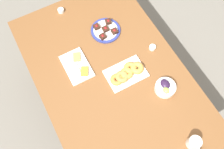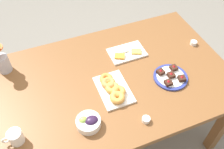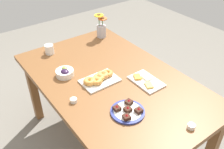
{
  "view_description": "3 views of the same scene",
  "coord_description": "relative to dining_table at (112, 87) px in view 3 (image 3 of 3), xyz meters",
  "views": [
    {
      "loc": [
        0.63,
        -0.34,
        2.34
      ],
      "look_at": [
        0.0,
        0.0,
        0.78
      ],
      "focal_mm": 40.0,
      "sensor_mm": 36.0,
      "label": 1
    },
    {
      "loc": [
        0.4,
        1.0,
        2.0
      ],
      "look_at": [
        0.0,
        0.0,
        0.78
      ],
      "focal_mm": 40.0,
      "sensor_mm": 36.0,
      "label": 2
    },
    {
      "loc": [
        -1.26,
        0.92,
        1.88
      ],
      "look_at": [
        0.0,
        0.0,
        0.78
      ],
      "focal_mm": 40.0,
      "sensor_mm": 36.0,
      "label": 3
    }
  ],
  "objects": [
    {
      "name": "jam_cup_berry",
      "position": [
        -0.06,
        0.37,
        0.1
      ],
      "size": [
        0.05,
        0.05,
        0.03
      ],
      "color": "white",
      "rests_on": "dining_table"
    },
    {
      "name": "grape_bowl",
      "position": [
        0.25,
        0.27,
        0.12
      ],
      "size": [
        0.14,
        0.14,
        0.07
      ],
      "color": "white",
      "rests_on": "dining_table"
    },
    {
      "name": "dining_table",
      "position": [
        0.0,
        0.0,
        0.0
      ],
      "size": [
        1.6,
        1.0,
        0.74
      ],
      "color": "brown",
      "rests_on": "ground_plane"
    },
    {
      "name": "croissant_platter",
      "position": [
        0.03,
        0.1,
        0.11
      ],
      "size": [
        0.19,
        0.28,
        0.05
      ],
      "color": "white",
      "rests_on": "dining_table"
    },
    {
      "name": "dessert_plate",
      "position": [
        -0.36,
        0.14,
        0.1
      ],
      "size": [
        0.23,
        0.23,
        0.05
      ],
      "color": "navy",
      "rests_on": "dining_table"
    },
    {
      "name": "coffee_mug",
      "position": [
        0.64,
        0.22,
        0.13
      ],
      "size": [
        0.11,
        0.08,
        0.09
      ],
      "color": "white",
      "rests_on": "dining_table"
    },
    {
      "name": "ground_plane",
      "position": [
        0.0,
        0.0,
        -0.65
      ],
      "size": [
        6.0,
        6.0,
        0.0
      ],
      "primitive_type": "plane",
      "color": "slate"
    },
    {
      "name": "flower_vase",
      "position": [
        0.65,
        -0.34,
        0.17
      ],
      "size": [
        0.1,
        0.13,
        0.24
      ],
      "color": "#B2B2BC",
      "rests_on": "dining_table"
    },
    {
      "name": "jam_cup_honey",
      "position": [
        -0.7,
        -0.09,
        0.1
      ],
      "size": [
        0.05,
        0.05,
        0.03
      ],
      "color": "white",
      "rests_on": "dining_table"
    },
    {
      "name": "cheese_platter",
      "position": [
        -0.19,
        -0.18,
        0.1
      ],
      "size": [
        0.26,
        0.17,
        0.03
      ],
      "color": "white",
      "rests_on": "dining_table"
    }
  ]
}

